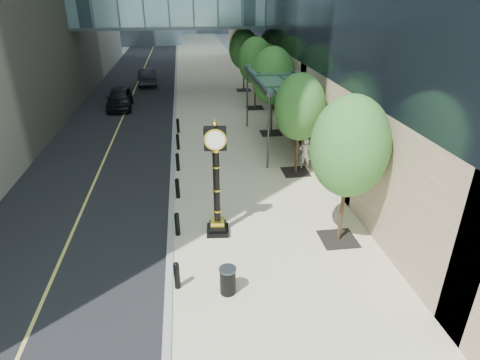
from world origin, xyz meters
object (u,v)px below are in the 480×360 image
(street_clock, at_px, (217,188))
(car_near, at_px, (120,98))
(car_far, at_px, (148,76))
(trash_bin, at_px, (228,281))
(pedestrian, at_px, (305,153))

(street_clock, height_order, car_near, street_clock)
(car_far, bearing_deg, trash_bin, 94.90)
(pedestrian, height_order, car_far, pedestrian)
(pedestrian, xyz_separation_m, car_far, (-10.01, 23.27, -0.11))
(pedestrian, bearing_deg, trash_bin, 82.80)
(car_near, bearing_deg, street_clock, -75.05)
(street_clock, distance_m, pedestrian, 7.90)
(car_far, bearing_deg, car_near, 76.12)
(trash_bin, distance_m, car_far, 32.99)
(street_clock, relative_size, trash_bin, 5.21)
(street_clock, bearing_deg, car_far, 104.56)
(pedestrian, bearing_deg, street_clock, 69.61)
(car_near, xyz_separation_m, car_far, (1.66, 8.98, 0.00))
(car_far, bearing_deg, street_clock, 95.87)
(street_clock, height_order, pedestrian, street_clock)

